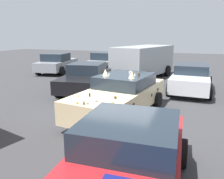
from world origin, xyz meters
TOP-DOWN VIEW (x-y plane):
  - ground_plane at (0.00, 0.00)m, footprint 60.00×60.00m
  - art_car_decorated at (0.08, -0.01)m, footprint 4.88×2.53m
  - parked_van_row_back_center at (7.35, 0.80)m, footprint 5.53×3.26m
  - parked_sedan_row_back_far at (7.28, 7.42)m, footprint 4.32×2.47m
  - parked_sedan_far_left at (8.58, 4.14)m, footprint 4.33×2.13m
  - parked_sedan_far_right at (2.75, 2.71)m, footprint 4.43×2.50m
  - parked_sedan_near_right at (4.57, -2.26)m, footprint 4.32×2.07m
  - parked_sedan_behind_right at (-3.91, -1.43)m, footprint 4.12×2.20m

SIDE VIEW (x-z plane):
  - ground_plane at x=0.00m, z-range 0.00..0.00m
  - parked_sedan_behind_right at x=-3.91m, z-range 0.00..1.35m
  - parked_sedan_near_right at x=4.57m, z-range 0.02..1.37m
  - parked_sedan_far_right at x=2.75m, z-range 0.00..1.40m
  - art_car_decorated at x=0.08m, z-range -0.11..1.53m
  - parked_sedan_row_back_far at x=7.28m, z-range -0.01..1.44m
  - parked_sedan_far_left at x=8.58m, z-range 0.00..1.48m
  - parked_van_row_back_center at x=7.35m, z-range 0.13..2.20m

